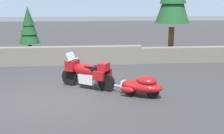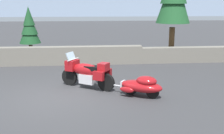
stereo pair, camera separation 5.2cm
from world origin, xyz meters
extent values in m
plane|color=#38383A|center=(0.00, 0.00, 0.00)|extent=(80.00, 80.00, 0.00)
cube|color=slate|center=(0.00, 5.18, 0.48)|extent=(8.00, 0.55, 0.96)
cube|color=slate|center=(8.00, 5.20, 0.42)|extent=(8.00, 0.55, 0.83)
cylinder|color=black|center=(0.39, 1.43, 0.33)|extent=(0.63, 0.47, 0.66)
cylinder|color=black|center=(1.78, 0.55, 0.33)|extent=(0.63, 0.47, 0.66)
cube|color=silver|center=(1.13, 0.96, 0.38)|extent=(0.74, 0.69, 0.36)
ellipsoid|color=maroon|center=(1.04, 1.02, 0.71)|extent=(1.25, 1.01, 0.48)
cube|color=maroon|center=(0.52, 1.35, 0.83)|extent=(0.58, 0.63, 0.40)
cube|color=#9EB7C6|center=(0.47, 1.38, 1.16)|extent=(0.39, 0.47, 0.34)
cube|color=black|center=(1.30, 0.86, 0.81)|extent=(0.67, 0.60, 0.16)
cube|color=maroon|center=(1.70, 0.60, 0.91)|extent=(0.48, 0.51, 0.28)
cube|color=maroon|center=(1.50, 0.37, 0.63)|extent=(0.42, 0.35, 0.32)
cube|color=maroon|center=(1.82, 0.88, 0.63)|extent=(0.42, 0.35, 0.32)
cylinder|color=silver|center=(0.56, 1.32, 1.06)|extent=(0.41, 0.61, 0.04)
cylinder|color=silver|center=(0.43, 1.40, 0.58)|extent=(0.25, 0.19, 0.54)
cylinder|color=black|center=(2.62, 0.02, 0.22)|extent=(0.43, 0.32, 0.44)
cylinder|color=black|center=(3.31, -0.42, 0.22)|extent=(0.43, 0.32, 0.44)
ellipsoid|color=maroon|center=(2.97, -0.20, 0.38)|extent=(1.63, 1.38, 0.40)
ellipsoid|color=maroon|center=(3.12, -0.30, 0.60)|extent=(0.91, 0.86, 0.32)
cube|color=silver|center=(2.37, 0.18, 0.36)|extent=(0.22, 0.30, 0.24)
ellipsoid|color=maroon|center=(2.45, -0.25, 0.28)|extent=(0.51, 0.40, 0.20)
ellipsoid|color=maroon|center=(2.79, 0.29, 0.28)|extent=(0.51, 0.40, 0.20)
cylinder|color=silver|center=(2.04, 0.39, 0.27)|extent=(0.62, 0.42, 0.05)
cylinder|color=brown|center=(5.90, 6.01, 0.92)|extent=(0.32, 0.32, 1.85)
cylinder|color=brown|center=(-2.09, 6.49, 0.43)|extent=(0.21, 0.21, 0.87)
cone|color=#194723|center=(-2.09, 6.49, 1.67)|extent=(1.18, 1.18, 1.37)
cone|color=#194723|center=(-2.09, 6.49, 2.08)|extent=(0.91, 0.91, 1.20)
cone|color=#194723|center=(-2.09, 6.49, 2.49)|extent=(0.65, 0.65, 1.03)
camera|label=1|loc=(1.10, -9.15, 3.21)|focal=43.87mm
camera|label=2|loc=(1.15, -9.15, 3.21)|focal=43.87mm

